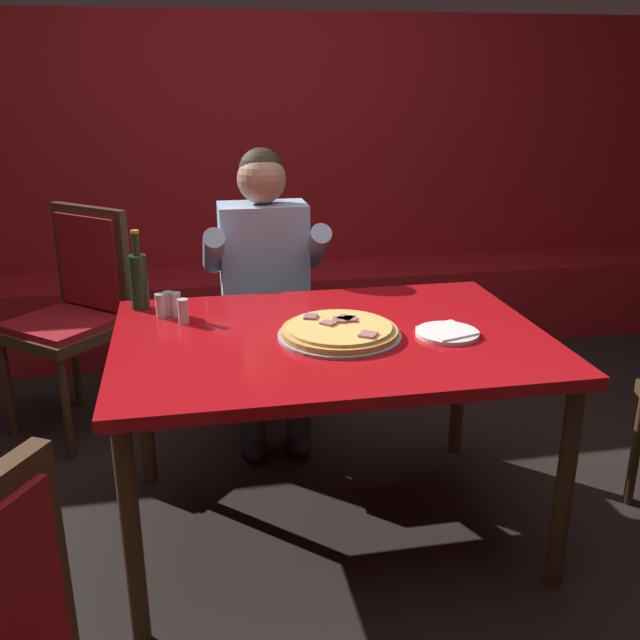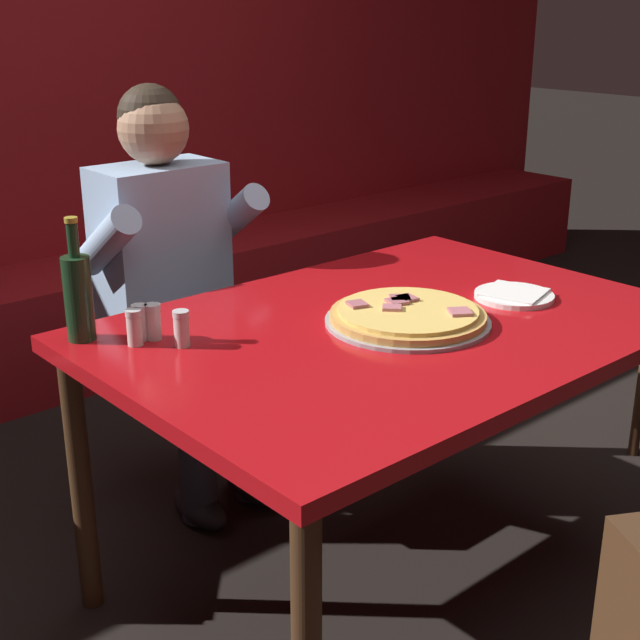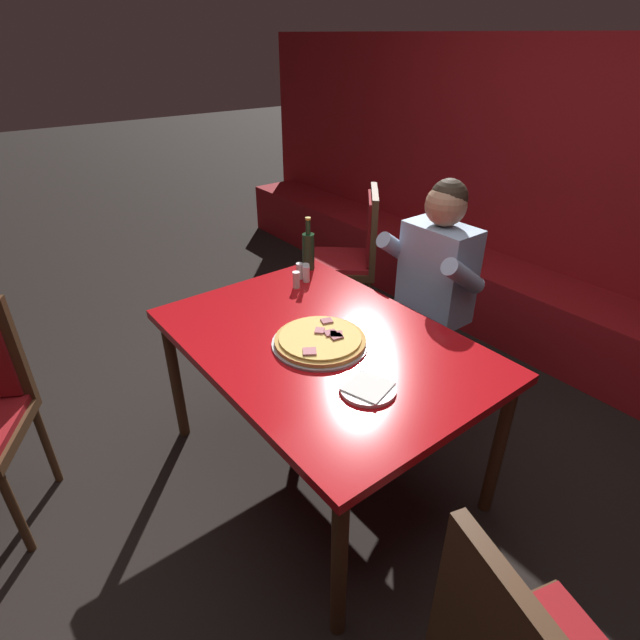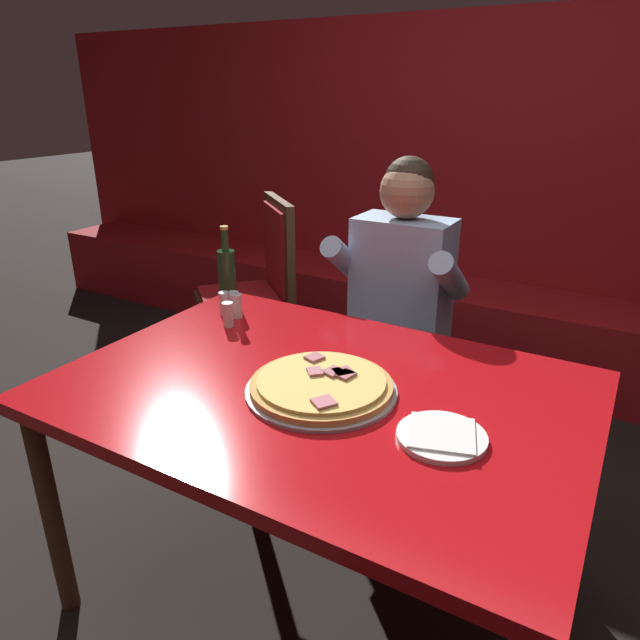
# 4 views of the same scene
# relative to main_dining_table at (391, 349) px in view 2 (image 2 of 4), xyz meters

# --- Properties ---
(ground_plane) EXTENTS (24.00, 24.00, 0.00)m
(ground_plane) POSITION_rel_main_dining_table_xyz_m (0.00, 0.00, -0.68)
(ground_plane) COLOR black
(booth_wall_panel) EXTENTS (6.80, 0.16, 1.90)m
(booth_wall_panel) POSITION_rel_main_dining_table_xyz_m (0.00, 2.18, 0.27)
(booth_wall_panel) COLOR maroon
(booth_wall_panel) RESTS_ON ground_plane
(booth_bench) EXTENTS (6.46, 0.48, 0.46)m
(booth_bench) POSITION_rel_main_dining_table_xyz_m (0.00, 1.86, -0.45)
(booth_bench) COLOR maroon
(booth_bench) RESTS_ON ground_plane
(main_dining_table) EXTENTS (1.42, 1.00, 0.75)m
(main_dining_table) POSITION_rel_main_dining_table_xyz_m (0.00, 0.00, 0.00)
(main_dining_table) COLOR #422816
(main_dining_table) RESTS_ON ground_plane
(pizza) EXTENTS (0.41, 0.41, 0.05)m
(pizza) POSITION_rel_main_dining_table_xyz_m (0.02, -0.03, 0.09)
(pizza) COLOR #9E9EA3
(pizza) RESTS_ON main_dining_table
(plate_white_paper) EXTENTS (0.21, 0.21, 0.02)m
(plate_white_paper) POSITION_rel_main_dining_table_xyz_m (0.38, -0.08, 0.08)
(plate_white_paper) COLOR white
(plate_white_paper) RESTS_ON main_dining_table
(beer_bottle) EXTENTS (0.07, 0.07, 0.29)m
(beer_bottle) POSITION_rel_main_dining_table_xyz_m (-0.63, 0.40, 0.18)
(beer_bottle) COLOR #19381E
(beer_bottle) RESTS_ON main_dining_table
(shaker_black_pepper) EXTENTS (0.04, 0.04, 0.09)m
(shaker_black_pepper) POSITION_rel_main_dining_table_xyz_m (-0.53, 0.30, 0.11)
(shaker_black_pepper) COLOR silver
(shaker_black_pepper) RESTS_ON main_dining_table
(shaker_oregano) EXTENTS (0.04, 0.04, 0.09)m
(shaker_oregano) POSITION_rel_main_dining_table_xyz_m (-0.50, 0.29, 0.11)
(shaker_oregano) COLOR silver
(shaker_oregano) RESTS_ON main_dining_table
(shaker_parmesan) EXTENTS (0.04, 0.04, 0.09)m
(shaker_parmesan) POSITION_rel_main_dining_table_xyz_m (-0.55, 0.28, 0.11)
(shaker_parmesan) COLOR silver
(shaker_parmesan) RESTS_ON main_dining_table
(shaker_red_pepper_flakes) EXTENTS (0.04, 0.04, 0.09)m
(shaker_red_pepper_flakes) POSITION_rel_main_dining_table_xyz_m (-0.48, 0.20, 0.11)
(shaker_red_pepper_flakes) COLOR silver
(shaker_red_pepper_flakes) RESTS_ON main_dining_table
(diner_seated_blue_shirt) EXTENTS (0.53, 0.53, 1.27)m
(diner_seated_blue_shirt) POSITION_rel_main_dining_table_xyz_m (-0.12, 0.79, 0.02)
(diner_seated_blue_shirt) COLOR black
(diner_seated_blue_shirt) RESTS_ON ground_plane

